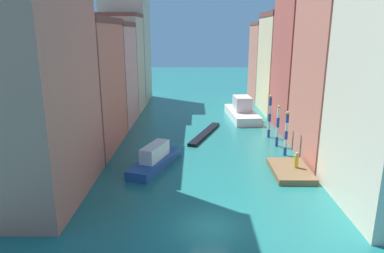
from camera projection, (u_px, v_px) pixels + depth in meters
ground_plane at (203, 126)px, 45.58m from camera, size 154.00×154.00×0.00m
building_left_0 at (19, 43)px, 23.39m from camera, size 7.46×11.43×22.40m
building_left_1 at (79, 85)px, 35.53m from camera, size 7.46×10.92×13.31m
building_left_2 at (104, 74)px, 45.15m from camera, size 7.46×8.48×13.09m
building_left_3 at (117, 63)px, 52.71m from camera, size 7.46×7.16×14.49m
building_left_4 at (127, 48)px, 60.08m from camera, size 7.46×8.36×18.32m
building_right_1 at (345, 77)px, 32.17m from camera, size 7.46×9.76×15.69m
building_right_2 at (312, 48)px, 41.30m from camera, size 7.46×9.55×20.09m
building_right_3 at (288, 63)px, 52.05m from camera, size 7.46×10.51×14.70m
building_right_4 at (273, 61)px, 61.99m from camera, size 7.46×9.47×13.56m
waterfront_dock at (290, 171)px, 30.20m from camera, size 3.17×5.20×0.50m
person_on_dock at (296, 160)px, 30.07m from camera, size 0.36×0.36×1.42m
mooring_pole_0 at (286, 133)px, 34.09m from camera, size 0.33×0.33×4.51m
mooring_pole_1 at (278, 125)px, 36.84m from camera, size 0.34×0.34×4.51m
mooring_pole_2 at (270, 116)px, 39.95m from camera, size 0.33×0.33×5.01m
vaporetto_white at (242, 111)px, 49.03m from camera, size 4.12×9.68×3.17m
gondola_black at (205, 134)px, 41.41m from camera, size 4.03×9.32×0.36m
motorboat_0 at (155, 159)px, 31.56m from camera, size 4.39×7.65×2.13m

